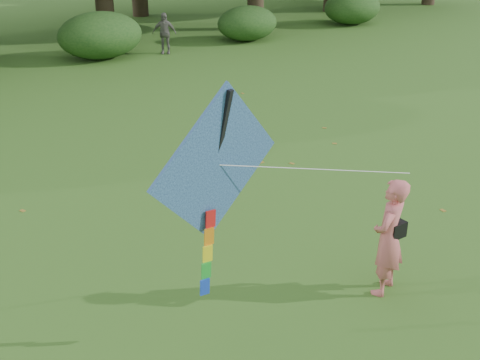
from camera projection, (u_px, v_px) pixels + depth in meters
ground at (364, 288)px, 9.92m from camera, size 100.00×100.00×0.00m
man_kite_flyer at (389, 237)px, 9.46m from camera, size 0.85×0.72×1.99m
bystander_right at (164, 33)px, 25.28m from camera, size 1.06×0.91×1.71m
crossbody_bag at (396, 229)px, 9.44m from camera, size 0.43×0.20×0.75m
flying_kite at (217, 168)px, 7.74m from camera, size 4.18×0.94×3.07m
shrub_band at (9, 50)px, 22.34m from camera, size 39.15×3.22×1.88m
fallen_leaves at (271, 162)px, 14.79m from camera, size 9.88×10.50×0.01m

